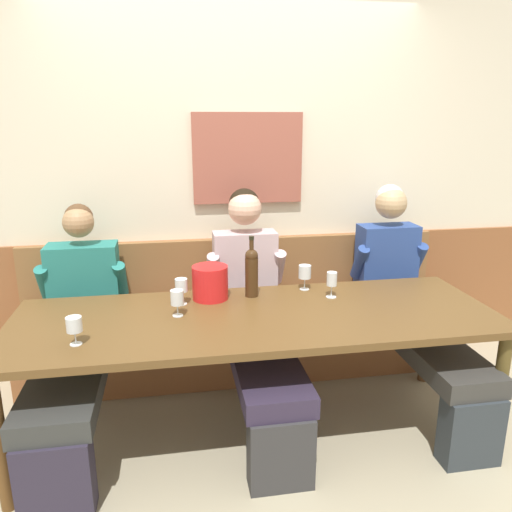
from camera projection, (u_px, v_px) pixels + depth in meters
name	position (u px, v px, depth m)	size (l,w,h in m)	color
ground_plane	(260.00, 445.00, 2.78)	(6.80, 6.80, 0.02)	tan
room_wall_back	(233.00, 171.00, 3.43)	(6.80, 0.12, 2.80)	beige
wood_wainscot_panel	(235.00, 300.00, 3.63)	(6.80, 0.03, 0.94)	brown
wall_bench	(239.00, 336.00, 3.48)	(2.92, 0.42, 0.94)	brown
dining_table	(257.00, 325.00, 2.71)	(2.62, 0.91, 0.73)	brown
person_center_right_seat	(76.00, 328.00, 2.85)	(0.54, 1.32, 1.25)	#292434
person_center_left_seat	(254.00, 309.00, 3.02)	(0.52, 1.33, 1.32)	#303032
person_right_seat	(408.00, 298.00, 3.20)	(0.51, 1.33, 1.32)	#2C3339
ice_bucket	(210.00, 282.00, 2.90)	(0.21, 0.21, 0.20)	red
wine_bottle_amber_mid	(252.00, 271.00, 2.93)	(0.08, 0.08, 0.37)	#3E2713
wine_glass_center_rear	(177.00, 299.00, 2.64)	(0.07, 0.07, 0.15)	silver
wine_glass_near_bucket	(305.00, 273.00, 3.05)	(0.08, 0.08, 0.16)	silver
wine_glass_center_front	(181.00, 286.00, 2.81)	(0.07, 0.07, 0.15)	silver
wine_glass_by_bottle	(332.00, 280.00, 2.92)	(0.06, 0.06, 0.16)	silver
wine_glass_mid_left	(74.00, 326.00, 2.30)	(0.07, 0.07, 0.14)	silver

